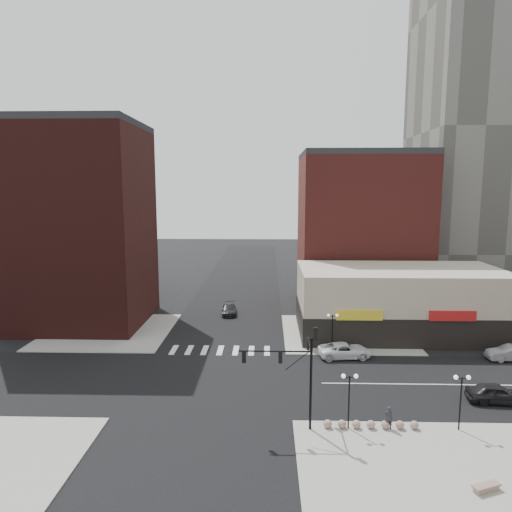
{
  "coord_description": "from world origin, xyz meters",
  "views": [
    {
      "loc": [
        5.12,
        -39.32,
        17.44
      ],
      "look_at": [
        3.91,
        4.4,
        11.0
      ],
      "focal_mm": 32.0,
      "sensor_mm": 36.0,
      "label": 1
    }
  ],
  "objects": [
    {
      "name": "sidewalk_nw",
      "position": [
        -14.5,
        14.5,
        0.06
      ],
      "size": [
        15.0,
        15.0,
        0.12
      ],
      "primitive_type": "cube",
      "color": "gray",
      "rests_on": "ground"
    },
    {
      "name": "building_nw_low",
      "position": [
        -32.0,
        34.0,
        6.0
      ],
      "size": [
        20.0,
        18.0,
        12.0
      ],
      "primitive_type": "cube",
      "color": "#3B1513",
      "rests_on": "ground"
    },
    {
      "name": "pedestrian",
      "position": [
        13.9,
        -8.0,
        0.98
      ],
      "size": [
        0.67,
        0.49,
        1.71
      ],
      "primitive_type": "imported",
      "rotation": [
        0.0,
        0.0,
        3.27
      ],
      "color": "#262429",
      "rests_on": "sidewalk_se"
    },
    {
      "name": "street_lamp_se_b",
      "position": [
        19.0,
        -8.0,
        3.29
      ],
      "size": [
        1.22,
        0.32,
        4.16
      ],
      "color": "black",
      "rests_on": "sidewalk_se"
    },
    {
      "name": "traffic_signal",
      "position": [
        7.24,
        -7.83,
        4.96
      ],
      "size": [
        5.59,
        3.09,
        7.77
      ],
      "color": "black",
      "rests_on": "ground"
    },
    {
      "name": "road_ew",
      "position": [
        0.0,
        0.0,
        0.01
      ],
      "size": [
        200.0,
        14.0,
        0.02
      ],
      "primitive_type": "cube",
      "color": "black",
      "rests_on": "ground"
    },
    {
      "name": "white_suv",
      "position": [
        13.14,
        6.5,
        0.77
      ],
      "size": [
        5.75,
        3.09,
        1.53
      ],
      "primitive_type": "imported",
      "rotation": [
        0.0,
        0.0,
        1.67
      ],
      "color": "white",
      "rests_on": "ground"
    },
    {
      "name": "sidewalk_se",
      "position": [
        16.0,
        -14.0,
        0.06
      ],
      "size": [
        18.0,
        14.0,
        0.12
      ],
      "primitive_type": "cube",
      "color": "gray",
      "rests_on": "ground"
    },
    {
      "name": "silver_sedan",
      "position": [
        30.04,
        6.15,
        0.78
      ],
      "size": [
        4.78,
        1.75,
        1.56
      ],
      "primitive_type": "imported",
      "rotation": [
        0.0,
        0.0,
        -1.55
      ],
      "color": "gray",
      "rests_on": "ground"
    },
    {
      "name": "building_ne_midrise",
      "position": [
        19.0,
        29.5,
        11.0
      ],
      "size": [
        18.0,
        15.0,
        22.0
      ],
      "primitive_type": "cube",
      "color": "maroon",
      "rests_on": "ground"
    },
    {
      "name": "street_lamp_ne",
      "position": [
        12.0,
        8.0,
        3.29
      ],
      "size": [
        1.22,
        0.32,
        4.16
      ],
      "color": "black",
      "rests_on": "sidewalk_ne"
    },
    {
      "name": "building_nw",
      "position": [
        -19.0,
        18.5,
        12.5
      ],
      "size": [
        16.0,
        15.0,
        25.0
      ],
      "primitive_type": "cube",
      "color": "#3B1513",
      "rests_on": "ground"
    },
    {
      "name": "ground",
      "position": [
        0.0,
        0.0,
        0.0
      ],
      "size": [
        240.0,
        240.0,
        0.0
      ],
      "primitive_type": "plane",
      "color": "black",
      "rests_on": "ground"
    },
    {
      "name": "dark_sedan_north",
      "position": [
        -0.39,
        22.75,
        0.7
      ],
      "size": [
        2.39,
        5.01,
        1.41
      ],
      "primitive_type": "imported",
      "rotation": [
        0.0,
        0.0,
        0.09
      ],
      "color": "black",
      "rests_on": "ground"
    },
    {
      "name": "dark_sedan_east",
      "position": [
        23.93,
        -3.39,
        0.8
      ],
      "size": [
        4.85,
        2.26,
        1.61
      ],
      "primitive_type": "imported",
      "rotation": [
        0.0,
        0.0,
        1.49
      ],
      "color": "black",
      "rests_on": "ground"
    },
    {
      "name": "sidewalk_ne",
      "position": [
        14.5,
        14.5,
        0.06
      ],
      "size": [
        15.0,
        15.0,
        0.12
      ],
      "primitive_type": "cube",
      "color": "gray",
      "rests_on": "ground"
    },
    {
      "name": "building_ne_row",
      "position": [
        21.0,
        15.0,
        3.3
      ],
      "size": [
        24.2,
        12.2,
        8.0
      ],
      "color": "#BAAA93",
      "rests_on": "ground"
    },
    {
      "name": "road_ns",
      "position": [
        0.0,
        0.0,
        0.01
      ],
      "size": [
        14.0,
        200.0,
        0.02
      ],
      "primitive_type": "cube",
      "color": "black",
      "rests_on": "ground"
    },
    {
      "name": "stone_bench",
      "position": [
        17.78,
        -14.84,
        0.34
      ],
      "size": [
        1.82,
        1.12,
        0.41
      ],
      "rotation": [
        0.0,
        0.0,
        0.37
      ],
      "color": "#8D6F61",
      "rests_on": "sidewalk_se"
    },
    {
      "name": "tower_near",
      "position": [
        40.0,
        38.0,
        45.0
      ],
      "size": [
        20.0,
        20.0,
        90.0
      ],
      "primitive_type": "cube",
      "color": "#47443F",
      "rests_on": "ground"
    },
    {
      "name": "bollard_row",
      "position": [
        12.65,
        -8.0,
        0.42
      ],
      "size": [
        6.91,
        0.61,
        0.61
      ],
      "color": "gray",
      "rests_on": "sidewalk_se"
    },
    {
      "name": "street_lamp_se_a",
      "position": [
        11.0,
        -8.0,
        3.29
      ],
      "size": [
        1.22,
        0.32,
        4.16
      ],
      "color": "black",
      "rests_on": "sidewalk_se"
    }
  ]
}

